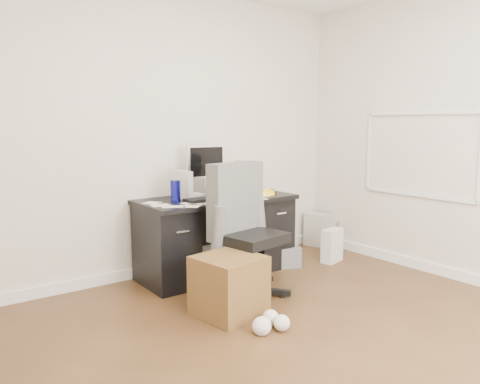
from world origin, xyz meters
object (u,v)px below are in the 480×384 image
(wicker_basket, at_px, (229,285))
(lcd_monitor, at_px, (206,170))
(desk, at_px, (217,233))
(keyboard, at_px, (210,199))
(pc_tower, at_px, (322,230))
(office_chair, at_px, (251,230))

(wicker_basket, bearing_deg, lcd_monitor, 66.27)
(desk, distance_m, keyboard, 0.41)
(desk, relative_size, pc_tower, 3.84)
(lcd_monitor, bearing_deg, desk, -76.09)
(lcd_monitor, distance_m, office_chair, 0.91)
(lcd_monitor, bearing_deg, office_chair, -91.06)
(keyboard, bearing_deg, pc_tower, 6.98)
(desk, height_order, keyboard, keyboard)
(keyboard, relative_size, pc_tower, 1.26)
(desk, bearing_deg, office_chair, -97.57)
(desk, height_order, pc_tower, desk)
(desk, xyz_separation_m, lcd_monitor, (-0.03, 0.14, 0.60))
(lcd_monitor, bearing_deg, wicker_basket, -110.53)
(lcd_monitor, relative_size, wicker_basket, 1.12)
(desk, distance_m, pc_tower, 1.58)
(lcd_monitor, bearing_deg, keyboard, -110.95)
(lcd_monitor, xyz_separation_m, wicker_basket, (-0.45, -1.03, -0.78))
(pc_tower, bearing_deg, lcd_monitor, 159.06)
(desk, height_order, lcd_monitor, lcd_monitor)
(pc_tower, bearing_deg, keyboard, 167.67)
(keyboard, distance_m, office_chair, 0.57)
(office_chair, bearing_deg, pc_tower, 14.65)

